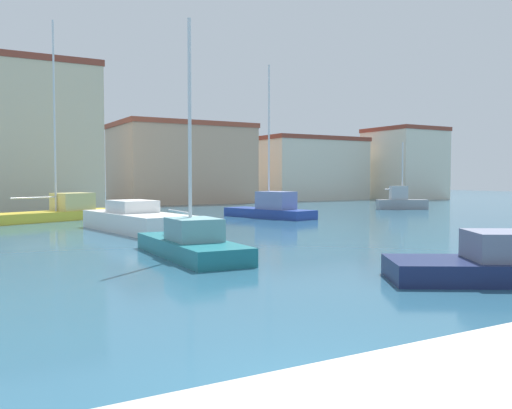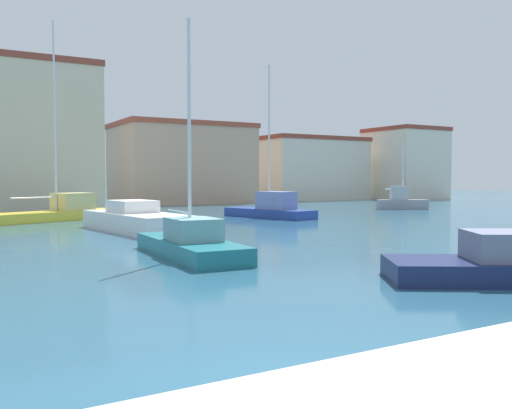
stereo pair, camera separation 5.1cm
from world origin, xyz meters
name	(u,v)px [view 1 (the left image)]	position (x,y,z in m)	size (l,w,h in m)	color
water	(327,225)	(15.00, 20.00, 0.00)	(160.00, 160.00, 0.00)	#285670
sailboat_blue_far_left	(271,208)	(15.36, 26.74, 0.66)	(3.78, 7.23, 10.35)	#233D93
sailboat_grey_outer_mooring	(401,201)	(30.37, 29.75, 0.71)	(4.33, 2.88, 5.78)	gray
sailboat_yellow_near_pier	(61,210)	(2.52, 31.57, 0.63)	(8.62, 5.27, 12.58)	gold
sailboat_teal_inner_mooring	(191,242)	(3.28, 12.26, 0.49)	(2.23, 6.43, 8.12)	#1E707A
motorboat_white_behind_lamppost	(136,220)	(4.45, 22.09, 0.57)	(3.64, 8.27, 1.56)	white
yacht_club	(39,137)	(2.87, 42.45, 6.04)	(9.02, 6.93, 12.05)	beige
harbor_office	(181,163)	(18.62, 50.90, 4.28)	(14.07, 10.16, 8.54)	tan
warehouse_block	(306,169)	(35.82, 51.71, 3.88)	(13.30, 9.21, 7.74)	beige
waterfront_apartments	(404,164)	(47.90, 47.02, 4.56)	(7.95, 8.47, 9.10)	beige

